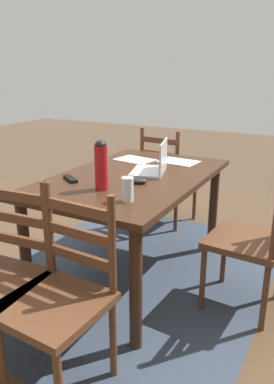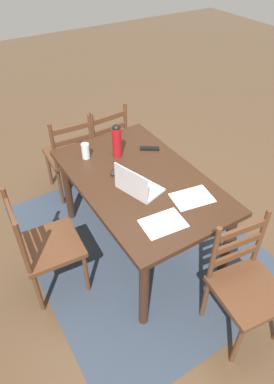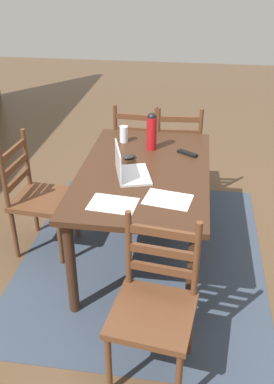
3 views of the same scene
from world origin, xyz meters
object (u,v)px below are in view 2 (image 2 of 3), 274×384
computer_mouse (115,172)px  drinking_glass (86,151)px  chair_left_near (246,286)px  water_bottle (117,140)px  chair_right_far (70,155)px  chair_far_head (45,246)px  tv_remote (150,149)px  dining_table (140,188)px  chair_right_near (103,145)px  laptop (136,185)px

computer_mouse → drinking_glass: bearing=-16.1°
chair_left_near → water_bottle: water_bottle is taller
chair_right_far → chair_left_near: size_ratio=1.00×
chair_left_near → water_bottle: (1.42, 0.19, 0.46)m
chair_right_far → chair_far_head: (-1.04, 0.65, 0.00)m
tv_remote → drinking_glass: bearing=-75.2°
chair_left_near → computer_mouse: 1.29m
dining_table → water_bottle: water_bottle is taller
chair_left_near → drinking_glass: (1.53, 0.43, 0.38)m
chair_far_head → drinking_glass: chair_far_head is taller
dining_table → computer_mouse: bearing=40.1°
chair_left_near → computer_mouse: chair_left_near is taller
chair_right_near → tv_remote: size_ratio=5.59×
drinking_glass → chair_right_far: bearing=-4.8°
water_bottle → chair_left_near: bearing=-172.6°
laptop → tv_remote: (0.43, -0.41, -0.05)m
chair_left_near → computer_mouse: bearing=15.3°
chair_left_near → laptop: laptop is taller
drinking_glass → chair_right_near: bearing=-37.6°
tv_remote → chair_right_near: bearing=-138.4°
chair_right_far → chair_left_near: 2.12m
computer_mouse → chair_left_near: bearing=162.2°
chair_right_near → dining_table: bearing=169.7°
chair_far_head → dining_table: bearing=-90.2°
chair_right_far → chair_far_head: same height
chair_right_near → computer_mouse: chair_right_near is taller
chair_right_far → drinking_glass: (-0.55, 0.05, 0.38)m
chair_right_near → drinking_glass: 0.79m
chair_left_near → drinking_glass: size_ratio=7.01×
chair_far_head → chair_right_near: (1.04, -1.03, 0.00)m
chair_right_far → tv_remote: chair_right_far is taller
chair_left_near → chair_far_head: bearing=44.6°
dining_table → drinking_glass: size_ratio=11.14×
chair_far_head → chair_left_near: 1.47m
water_bottle → computer_mouse: water_bottle is taller
laptop → drinking_glass: laptop is taller
chair_far_head → laptop: bearing=-99.8°
chair_far_head → drinking_glass: 0.86m
chair_right_near → water_bottle: (-0.67, 0.18, 0.46)m
chair_left_near → tv_remote: 1.39m
drinking_glass → computer_mouse: 0.34m
chair_far_head → chair_right_near: same height
chair_right_far → chair_right_near: (0.00, -0.38, 0.00)m
dining_table → computer_mouse: computer_mouse is taller
chair_far_head → chair_left_near: size_ratio=1.00×
chair_right_far → chair_right_near: 0.38m
computer_mouse → tv_remote: 0.46m
chair_left_near → dining_table: bearing=10.4°
chair_left_near → water_bottle: 1.50m
chair_right_far → drinking_glass: size_ratio=7.01×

